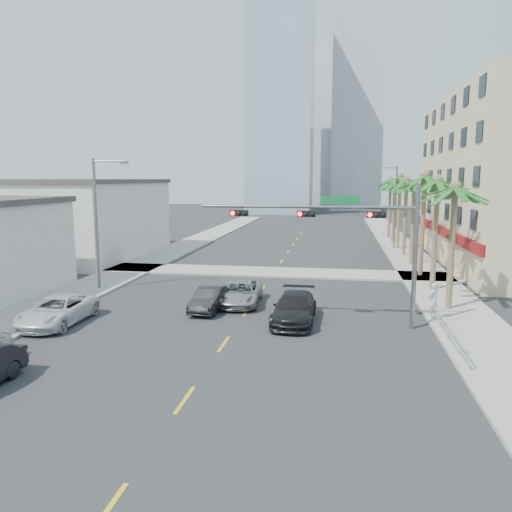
{
  "coord_description": "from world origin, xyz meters",
  "views": [
    {
      "loc": [
        5.12,
        -17.77,
        7.62
      ],
      "look_at": [
        0.79,
        8.48,
        3.5
      ],
      "focal_mm": 35.0,
      "sensor_mm": 36.0,
      "label": 1
    }
  ],
  "objects_px": {
    "car_parked_far": "(58,310)",
    "pedestrian": "(433,301)",
    "car_lane_center": "(241,293)",
    "traffic_signal_mast": "(351,230)",
    "car_lane_right": "(294,308)",
    "car_lane_left": "(209,299)"
  },
  "relations": [
    {
      "from": "traffic_signal_mast",
      "to": "car_lane_left",
      "type": "bearing_deg",
      "value": 167.04
    },
    {
      "from": "car_lane_center",
      "to": "car_lane_left",
      "type": "bearing_deg",
      "value": -133.94
    },
    {
      "from": "car_lane_left",
      "to": "car_lane_center",
      "type": "bearing_deg",
      "value": 51.65
    },
    {
      "from": "car_parked_far",
      "to": "pedestrian",
      "type": "height_order",
      "value": "pedestrian"
    },
    {
      "from": "car_parked_far",
      "to": "car_lane_left",
      "type": "xyz_separation_m",
      "value": [
        7.21,
        4.02,
        -0.06
      ]
    },
    {
      "from": "car_lane_center",
      "to": "car_lane_right",
      "type": "xyz_separation_m",
      "value": [
        3.59,
        -3.37,
        0.08
      ]
    },
    {
      "from": "pedestrian",
      "to": "car_lane_center",
      "type": "bearing_deg",
      "value": -52.13
    },
    {
      "from": "car_parked_far",
      "to": "car_lane_right",
      "type": "relative_size",
      "value": 1.0
    },
    {
      "from": "car_lane_left",
      "to": "car_lane_right",
      "type": "xyz_separation_m",
      "value": [
        5.11,
        -1.62,
        0.09
      ]
    },
    {
      "from": "car_lane_right",
      "to": "pedestrian",
      "type": "distance_m",
      "value": 7.53
    },
    {
      "from": "car_parked_far",
      "to": "car_lane_center",
      "type": "distance_m",
      "value": 10.47
    },
    {
      "from": "car_parked_far",
      "to": "car_lane_left",
      "type": "relative_size",
      "value": 1.29
    },
    {
      "from": "car_lane_right",
      "to": "car_lane_center",
      "type": "bearing_deg",
      "value": 137.61
    },
    {
      "from": "car_parked_far",
      "to": "pedestrian",
      "type": "distance_m",
      "value": 20.07
    },
    {
      "from": "car_lane_left",
      "to": "pedestrian",
      "type": "bearing_deg",
      "value": 1.74
    },
    {
      "from": "traffic_signal_mast",
      "to": "car_lane_left",
      "type": "distance_m",
      "value": 9.28
    },
    {
      "from": "car_lane_left",
      "to": "car_lane_center",
      "type": "distance_m",
      "value": 2.32
    },
    {
      "from": "traffic_signal_mast",
      "to": "pedestrian",
      "type": "distance_m",
      "value": 6.21
    },
    {
      "from": "traffic_signal_mast",
      "to": "pedestrian",
      "type": "xyz_separation_m",
      "value": [
        4.52,
        1.65,
        -3.94
      ]
    },
    {
      "from": "car_lane_left",
      "to": "car_lane_right",
      "type": "relative_size",
      "value": 0.78
    },
    {
      "from": "car_parked_far",
      "to": "pedestrian",
      "type": "xyz_separation_m",
      "value": [
        19.7,
        3.84,
        0.39
      ]
    },
    {
      "from": "car_lane_right",
      "to": "car_parked_far",
      "type": "bearing_deg",
      "value": -168.11
    }
  ]
}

